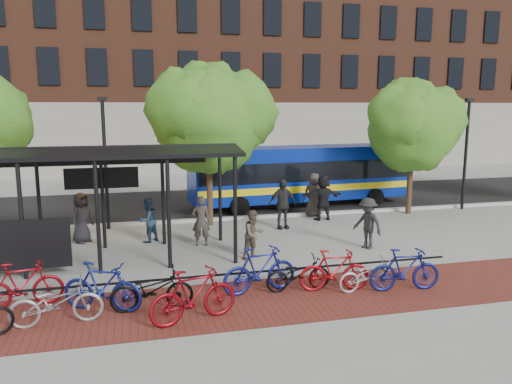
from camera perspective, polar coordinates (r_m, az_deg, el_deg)
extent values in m
plane|color=#9E9E99|center=(18.09, 5.85, -5.59)|extent=(160.00, 160.00, 0.00)
cube|color=black|center=(25.56, -0.20, -0.96)|extent=(160.00, 8.00, 0.01)
cube|color=#B7B7B2|center=(21.77, 2.30, -2.73)|extent=(160.00, 0.25, 0.12)
cube|color=maroon|center=(12.98, 4.95, -11.89)|extent=(24.00, 3.00, 0.01)
cube|color=black|center=(13.46, -1.66, -11.06)|extent=(12.00, 0.05, 0.95)
cube|color=brown|center=(45.59, 6.94, 16.34)|extent=(55.00, 14.00, 20.00)
cube|color=#7A664C|center=(58.18, -25.09, 19.08)|extent=(22.00, 22.00, 30.00)
cylinder|color=black|center=(15.19, -25.19, -3.08)|extent=(0.12, 0.12, 3.30)
cylinder|color=black|center=(17.79, -23.54, -1.18)|extent=(0.12, 0.12, 3.30)
cylinder|color=black|center=(14.92, -17.64, -2.82)|extent=(0.12, 0.12, 3.30)
cylinder|color=black|center=(17.56, -17.11, -0.93)|extent=(0.12, 0.12, 3.30)
cylinder|color=black|center=(14.91, -9.95, -2.51)|extent=(0.12, 0.12, 3.30)
cylinder|color=black|center=(17.55, -10.58, -0.66)|extent=(0.12, 0.12, 3.30)
cylinder|color=black|center=(15.17, -2.39, -2.15)|extent=(0.12, 0.12, 3.30)
cylinder|color=black|center=(17.78, -4.14, -0.39)|extent=(0.12, 0.12, 3.30)
cube|color=black|center=(15.39, -21.57, 4.12)|extent=(10.60, 1.65, 0.29)
cube|color=black|center=(16.77, -20.95, 4.58)|extent=(10.60, 1.65, 0.29)
cube|color=black|center=(17.50, -20.60, 3.48)|extent=(9.00, 0.10, 0.40)
cube|color=black|center=(17.54, -17.21, 1.54)|extent=(2.40, 0.12, 0.70)
cube|color=#FF7200|center=(17.62, -17.20, 1.57)|extent=(2.20, 0.02, 0.55)
cylinder|color=#382619|center=(20.23, -5.31, -0.27)|extent=(0.24, 0.24, 2.52)
sphere|color=#376C1C|center=(19.92, -5.44, 8.08)|extent=(4.20, 4.20, 4.20)
sphere|color=#376C1C|center=(20.29, -2.57, 8.99)|extent=(3.36, 3.36, 3.36)
sphere|color=#376C1C|center=(19.51, -7.80, 9.17)|extent=(3.15, 3.15, 3.15)
sphere|color=#376C1C|center=(20.32, -5.37, 10.37)|extent=(2.94, 2.94, 2.94)
cylinder|color=#382619|center=(23.33, 17.12, 0.38)|extent=(0.24, 0.24, 2.27)
sphere|color=#376C1C|center=(23.06, 17.45, 6.91)|extent=(3.80, 3.80, 3.80)
sphere|color=#376C1C|center=(23.72, 19.22, 7.61)|extent=(3.04, 3.04, 3.04)
sphere|color=#376C1C|center=(22.40, 16.23, 7.92)|extent=(2.85, 2.85, 2.85)
sphere|color=#376C1C|center=(23.43, 17.25, 8.92)|extent=(2.66, 2.66, 2.66)
cylinder|color=black|center=(20.15, -16.82, 2.87)|extent=(0.14, 0.14, 5.00)
cube|color=black|center=(20.02, -17.19, 10.13)|extent=(0.35, 0.20, 0.15)
cylinder|color=black|center=(25.07, 22.83, 3.82)|extent=(0.14, 0.14, 5.00)
cube|color=black|center=(24.97, 23.22, 9.64)|extent=(0.35, 0.20, 0.15)
cube|color=#072090|center=(24.01, 5.16, 2.20)|extent=(10.78, 3.08, 2.44)
cube|color=black|center=(23.99, 5.17, 2.67)|extent=(10.57, 3.10, 0.89)
cube|color=yellow|center=(24.10, 5.14, 0.79)|extent=(10.68, 3.12, 0.31)
cube|color=#072090|center=(23.89, 5.20, 4.99)|extent=(10.55, 2.83, 0.16)
cylinder|color=black|center=(22.00, -1.88, -1.62)|extent=(0.87, 0.31, 0.85)
cylinder|color=black|center=(24.18, -3.41, -0.58)|extent=(0.87, 0.31, 0.85)
cylinder|color=black|center=(24.75, 13.45, -0.60)|extent=(0.87, 0.31, 0.85)
cylinder|color=black|center=(26.70, 10.87, 0.25)|extent=(0.87, 0.31, 0.85)
imported|color=maroon|center=(13.37, -25.20, -9.58)|extent=(1.96, 0.87, 1.14)
imported|color=gray|center=(12.10, -21.86, -11.62)|extent=(2.04, 0.83, 1.05)
imported|color=navy|center=(12.47, -17.18, -10.32)|extent=(2.04, 1.35, 1.20)
imported|color=black|center=(12.26, -11.82, -10.87)|extent=(1.95, 0.70, 1.02)
imported|color=maroon|center=(11.44, -7.14, -11.65)|extent=(2.16, 1.14, 1.25)
imported|color=navy|center=(13.04, 0.41, -8.89)|extent=(2.12, 0.96, 1.23)
imported|color=black|center=(13.26, 4.85, -9.30)|extent=(1.77, 0.64, 0.92)
imported|color=maroon|center=(13.33, 8.95, -8.85)|extent=(1.91, 0.77, 1.12)
imported|color=#B4B3B6|center=(13.54, 12.72, -9.22)|extent=(1.68, 0.63, 0.88)
imported|color=navy|center=(13.73, 16.64, -8.51)|extent=(1.96, 0.75, 1.15)
imported|color=black|center=(18.67, -19.31, -2.78)|extent=(1.01, 1.04, 1.79)
imported|color=#3A342F|center=(17.32, -6.31, -3.30)|extent=(0.70, 0.52, 1.76)
imported|color=#1F3249|center=(18.10, -12.27, -3.17)|extent=(0.98, 0.96, 1.59)
imported|color=#292929|center=(19.60, 3.03, -1.38)|extent=(1.20, 0.59, 1.98)
imported|color=black|center=(21.27, 7.67, -0.62)|extent=(1.80, 0.60, 1.94)
imported|color=#39312E|center=(21.92, 6.64, -0.31)|extent=(1.03, 0.77, 1.92)
imported|color=brown|center=(15.84, -0.28, -4.85)|extent=(0.94, 0.86, 1.56)
imported|color=#262626|center=(17.31, 12.63, -3.51)|extent=(1.07, 1.30, 1.75)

